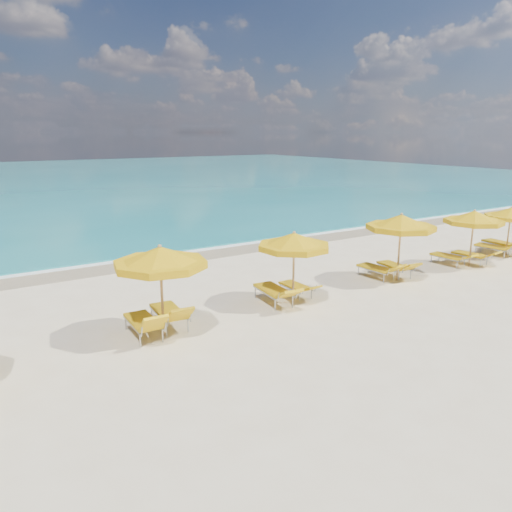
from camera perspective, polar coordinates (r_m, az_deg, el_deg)
ground_plane at (r=15.75m, az=2.97°, el=-5.35°), size 120.00×120.00×0.00m
ocean at (r=60.89m, az=-24.67°, el=7.79°), size 120.00×80.00×0.30m
wet_sand_band at (r=21.93m, az=-8.38°, el=0.08°), size 120.00×2.60×0.01m
foam_line at (r=22.64m, az=-9.22°, el=0.49°), size 120.00×1.20×0.03m
whitecap_near at (r=29.62m, az=-27.00°, el=2.30°), size 14.00×0.36×0.05m
whitecap_far at (r=40.07m, az=-7.88°, el=6.35°), size 18.00×0.30×0.05m
umbrella_3 at (r=12.89m, az=-10.90°, el=-0.24°), size 2.83×2.83×2.46m
umbrella_4 at (r=15.25m, az=4.37°, el=1.62°), size 2.84×2.84×2.29m
umbrella_5 at (r=18.31m, az=16.24°, el=3.64°), size 2.56×2.56×2.46m
umbrella_6 at (r=21.29m, az=23.65°, el=4.01°), size 2.55×2.55×2.29m
umbrella_7 at (r=23.98m, az=27.11°, el=4.32°), size 2.78×2.78×2.14m
lounger_3_left at (r=13.46m, az=-12.68°, el=-8.01°), size 0.74×1.92×0.93m
lounger_3_right at (r=13.98m, az=-9.83°, el=-7.00°), size 0.83×2.04×0.92m
lounger_4_left at (r=15.60m, az=2.10°, el=-4.57°), size 0.89×2.13×0.81m
lounger_4_right at (r=16.34m, az=4.65°, el=-3.93°), size 0.55×1.66×0.61m
lounger_5_left at (r=18.78m, az=13.64°, el=-1.82°), size 0.71×1.88×0.76m
lounger_5_right at (r=19.28m, az=15.61°, el=-1.55°), size 0.86×1.91×0.75m
lounger_6_left at (r=21.50m, az=21.17°, el=-0.43°), size 0.69×1.85×0.66m
lounger_6_right at (r=22.11m, az=23.35°, el=-0.25°), size 0.79×1.88×0.70m
lounger_7_left at (r=23.97m, az=25.53°, el=0.60°), size 0.91×1.92×0.83m
lounger_7_right at (r=24.77m, az=26.24°, el=0.95°), size 0.84×2.07×0.86m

